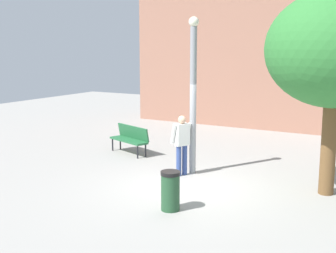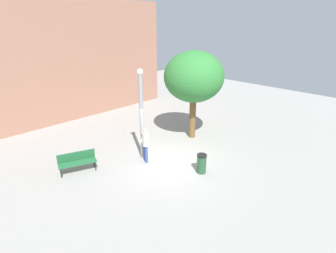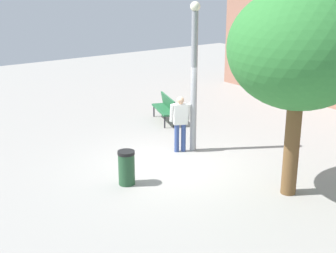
# 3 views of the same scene
# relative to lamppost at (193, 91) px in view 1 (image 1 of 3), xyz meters

# --- Properties ---
(ground_plane) EXTENTS (36.00, 36.00, 0.00)m
(ground_plane) POSITION_rel_lamppost_xyz_m (0.63, -1.20, -2.32)
(ground_plane) COLOR gray
(building_facade) EXTENTS (14.48, 2.00, 7.50)m
(building_facade) POSITION_rel_lamppost_xyz_m (0.63, 8.35, 1.43)
(building_facade) COLOR #9E6B56
(building_facade) RESTS_ON ground_plane
(lamppost) EXTENTS (0.28, 0.28, 4.31)m
(lamppost) POSITION_rel_lamppost_xyz_m (0.00, 0.00, 0.00)
(lamppost) COLOR gray
(lamppost) RESTS_ON ground_plane
(person_by_lamppost) EXTENTS (0.46, 0.63, 1.67)m
(person_by_lamppost) POSITION_rel_lamppost_xyz_m (-0.15, -0.37, -1.35)
(person_by_lamppost) COLOR #334784
(person_by_lamppost) RESTS_ON ground_plane
(park_bench) EXTENTS (1.67, 0.99, 0.92)m
(park_bench) POSITION_rel_lamppost_xyz_m (-2.85, 1.07, -1.77)
(park_bench) COLOR #236038
(park_bench) RESTS_ON ground_plane
(plaza_tree) EXTENTS (3.19, 3.19, 4.81)m
(plaza_tree) POSITION_rel_lamppost_xyz_m (3.63, -0.02, 1.11)
(plaza_tree) COLOR brown
(plaza_tree) RESTS_ON ground_plane
(trash_bin) EXTENTS (0.43, 0.43, 0.87)m
(trash_bin) POSITION_rel_lamppost_xyz_m (0.91, -2.86, -1.88)
(trash_bin) COLOR #234C2D
(trash_bin) RESTS_ON ground_plane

